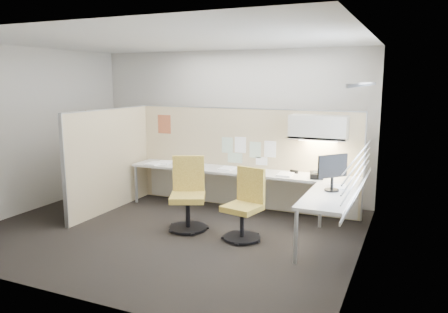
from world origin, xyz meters
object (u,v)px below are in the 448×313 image
at_px(chair_left, 188,196).
at_px(chair_right, 245,207).
at_px(monitor, 333,170).
at_px(desk, 254,181).
at_px(phone, 316,175).

xyz_separation_m(chair_left, chair_right, (0.95, -0.05, -0.04)).
relative_size(chair_right, monitor, 1.97).
bearing_deg(chair_left, monitor, -14.92).
xyz_separation_m(desk, chair_left, (-0.72, -0.97, -0.09)).
xyz_separation_m(chair_right, phone, (0.77, 1.06, 0.31)).
bearing_deg(desk, chair_right, -77.25).
distance_m(chair_left, monitor, 2.18).
bearing_deg(monitor, chair_right, 149.75).
relative_size(desk, chair_right, 3.99).
distance_m(chair_left, chair_right, 0.95).
distance_m(desk, chair_left, 1.21).
distance_m(desk, phone, 1.02).
xyz_separation_m(desk, chair_right, (0.23, -1.02, -0.13)).
xyz_separation_m(desk, monitor, (1.37, -0.64, 0.42)).
relative_size(desk, phone, 15.90).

